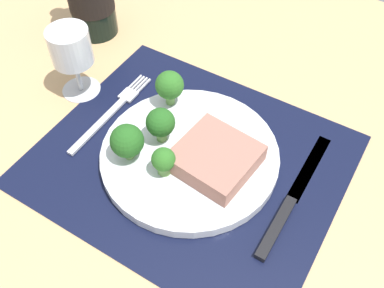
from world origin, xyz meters
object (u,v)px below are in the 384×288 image
object	(u,v)px
plate	(190,155)
steak	(216,158)
knife	(290,202)
fork	(112,112)
wine_glass	(71,51)

from	to	relation	value
plate	steak	bearing A→B (deg)	0.68
steak	knife	bearing A→B (deg)	2.45
fork	knife	bearing A→B (deg)	1.39
knife	steak	bearing A→B (deg)	-178.84
fork	wine_glass	xyz separation A→B (cm)	(-7.74, 1.72, 7.63)
knife	fork	bearing A→B (deg)	177.04
steak	knife	xyz separation A→B (cm)	(11.25, 0.48, -2.72)
plate	steak	size ratio (longest dim) A/B	2.48
plate	knife	size ratio (longest dim) A/B	1.11
knife	wine_glass	distance (cm)	39.23
plate	wine_glass	distance (cm)	24.30
fork	wine_glass	size ratio (longest dim) A/B	1.62
plate	knife	world-z (taller)	plate
fork	wine_glass	distance (cm)	11.00
plate	knife	xyz separation A→B (cm)	(15.36, 0.53, -0.50)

